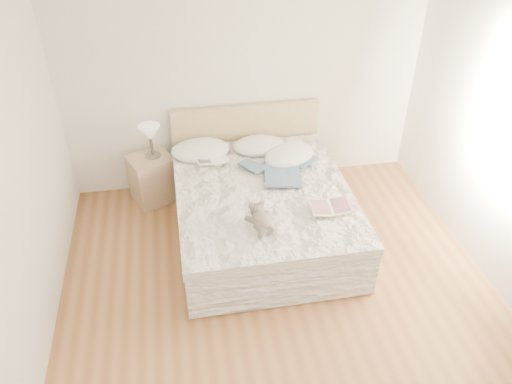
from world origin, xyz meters
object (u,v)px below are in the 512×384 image
(teddy_bear, at_px, (261,225))
(photo_book, at_px, (211,159))
(bed, at_px, (262,208))
(table_lamp, at_px, (150,135))
(nightstand, at_px, (153,179))
(childrens_book, at_px, (330,207))

(teddy_bear, bearing_deg, photo_book, 92.98)
(bed, relative_size, photo_book, 6.13)
(table_lamp, bearing_deg, bed, -37.32)
(teddy_bear, bearing_deg, nightstand, 111.52)
(table_lamp, distance_m, photo_book, 0.71)
(nightstand, relative_size, teddy_bear, 1.88)
(childrens_book, xyz_separation_m, teddy_bear, (-0.69, -0.18, 0.02))
(childrens_book, bearing_deg, teddy_bear, -163.05)
(photo_book, bearing_deg, table_lamp, 140.55)
(childrens_book, distance_m, teddy_bear, 0.71)
(table_lamp, relative_size, teddy_bear, 1.27)
(table_lamp, distance_m, childrens_book, 2.12)
(photo_book, height_order, teddy_bear, teddy_bear)
(table_lamp, xyz_separation_m, childrens_book, (1.63, -1.34, -0.20))
(table_lamp, bearing_deg, photo_book, -25.42)
(nightstand, bearing_deg, bed, -35.42)
(nightstand, distance_m, childrens_book, 2.15)
(photo_book, distance_m, teddy_bear, 1.26)
(photo_book, bearing_deg, teddy_bear, -89.18)
(bed, distance_m, table_lamp, 1.45)
(table_lamp, height_order, teddy_bear, table_lamp)
(teddy_bear, bearing_deg, table_lamp, 109.99)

